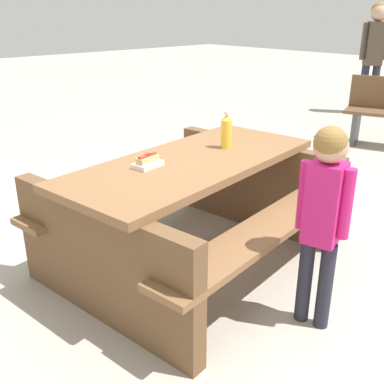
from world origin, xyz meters
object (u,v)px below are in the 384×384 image
at_px(soda_bottle, 226,131).
at_px(hotdog_tray, 148,162).
at_px(picnic_table, 192,203).
at_px(bystander_adult, 375,44).
at_px(child_in_coat, 324,204).

relative_size(soda_bottle, hotdog_tray, 1.29).
relative_size(picnic_table, soda_bottle, 7.81).
distance_m(hotdog_tray, bystander_adult, 5.99).
bearing_deg(child_in_coat, hotdog_tray, -70.77).
height_order(child_in_coat, bystander_adult, bystander_adult).
bearing_deg(bystander_adult, child_in_coat, 25.21).
xyz_separation_m(soda_bottle, hotdog_tray, (0.64, -0.04, -0.09)).
relative_size(soda_bottle, bystander_adult, 0.14).
height_order(hotdog_tray, child_in_coat, child_in_coat).
xyz_separation_m(child_in_coat, bystander_adult, (-5.43, -2.56, 0.39)).
height_order(picnic_table, hotdog_tray, hotdog_tray).
distance_m(picnic_table, hotdog_tray, 0.46).
bearing_deg(picnic_table, bystander_adult, -163.48).
xyz_separation_m(picnic_table, hotdog_tray, (0.30, -0.07, 0.34)).
bearing_deg(child_in_coat, bystander_adult, -154.79).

